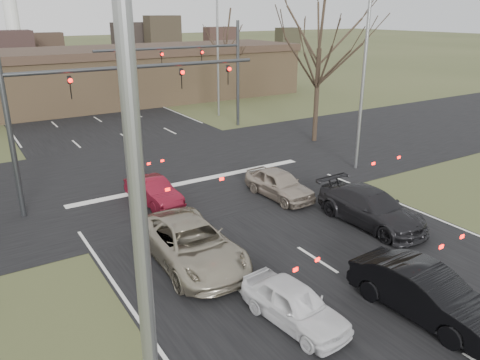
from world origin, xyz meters
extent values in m
plane|color=#3D4525|center=(0.00, 0.00, 0.00)|extent=(360.00, 360.00, 0.00)
cube|color=black|center=(0.00, 60.00, 0.01)|extent=(14.00, 300.00, 0.02)
cube|color=black|center=(0.00, 15.00, 0.01)|extent=(200.00, 14.00, 0.02)
cube|color=brown|center=(2.00, 38.00, 2.30)|extent=(42.00, 10.00, 4.60)
cube|color=#38281E|center=(2.00, 38.00, 4.95)|extent=(42.40, 10.40, 0.70)
cylinder|color=#383A3D|center=(-8.50, 13.00, 4.00)|extent=(0.24, 0.24, 8.00)
cylinder|color=#383A3D|center=(-2.50, 13.00, 6.20)|extent=(12.00, 0.18, 0.18)
imported|color=black|center=(-5.83, 13.00, 5.50)|extent=(0.16, 0.20, 1.00)
imported|color=black|center=(-3.17, 13.00, 5.50)|extent=(0.16, 0.20, 1.00)
imported|color=black|center=(-0.50, 13.00, 5.50)|extent=(0.16, 0.20, 1.00)
imported|color=black|center=(2.17, 13.00, 5.50)|extent=(0.16, 0.20, 1.00)
cylinder|color=#383A3D|center=(9.00, 23.00, 4.00)|extent=(0.24, 0.24, 8.00)
cylinder|color=#383A3D|center=(3.50, 23.00, 6.20)|extent=(11.00, 0.18, 0.18)
imported|color=black|center=(5.86, 23.00, 5.50)|extent=(0.16, 0.20, 1.00)
imported|color=black|center=(2.71, 23.00, 5.50)|extent=(0.16, 0.20, 1.00)
imported|color=black|center=(-0.43, 23.00, 5.50)|extent=(0.16, 0.20, 1.00)
cylinder|color=gray|center=(-9.00, -4.00, 5.00)|extent=(0.18, 0.18, 10.00)
cylinder|color=gray|center=(9.00, 10.00, 5.00)|extent=(0.18, 0.18, 10.00)
cylinder|color=gray|center=(9.50, 27.00, 5.00)|extent=(0.18, 0.18, 10.00)
cylinder|color=black|center=(11.00, 16.00, 3.16)|extent=(0.32, 0.32, 6.33)
cylinder|color=black|center=(15.00, 35.00, 2.48)|extent=(0.32, 0.32, 4.95)
imported|color=gray|center=(-4.00, 5.29, 0.78)|extent=(2.73, 5.66, 1.55)
imported|color=silver|center=(-3.00, 0.60, 0.62)|extent=(1.86, 3.77, 1.24)
imported|color=black|center=(0.50, -1.18, 0.76)|extent=(1.93, 4.74, 1.53)
imported|color=black|center=(4.00, 4.21, 0.75)|extent=(2.18, 5.20, 1.50)
imported|color=maroon|center=(-3.00, 11.27, 0.61)|extent=(1.73, 3.85, 1.23)
imported|color=#A39483|center=(2.52, 8.76, 0.69)|extent=(1.80, 4.13, 1.39)
camera|label=1|loc=(-10.48, -8.34, 8.63)|focal=35.00mm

